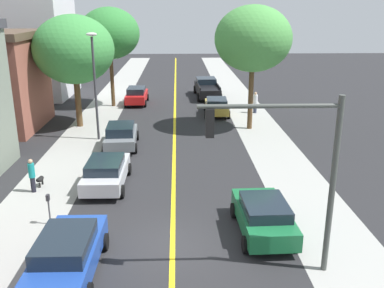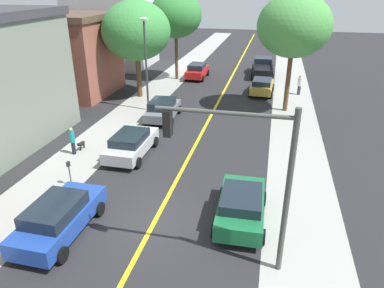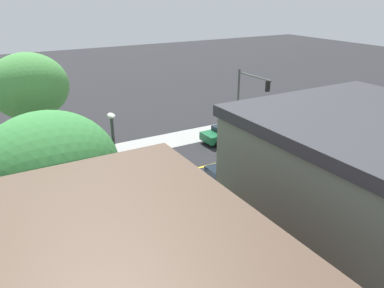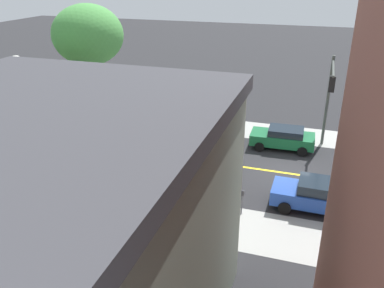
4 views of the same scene
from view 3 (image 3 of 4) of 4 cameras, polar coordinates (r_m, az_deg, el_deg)
name	(u,v)px [view 3 (image 3 of 4)]	position (r m, az deg, el deg)	size (l,w,h in m)	color
ground_plane	(256,153)	(32.20, 9.70, -1.38)	(140.00, 140.00, 0.00)	#262628
sidewalk_left	(313,184)	(28.17, 17.81, -5.76)	(3.38, 126.00, 0.01)	#9E9E99
sidewalk_right	(215,131)	(36.88, 3.54, 1.98)	(3.38, 126.00, 0.01)	#9E9E99
road_centerline_stripe	(256,153)	(32.20, 9.70, -1.38)	(0.20, 126.00, 0.00)	yellow
brick_apartment_block	(383,216)	(17.74, 27.02, -9.65)	(11.57, 9.52, 8.06)	gray
street_tree_left_near	(29,86)	(28.91, -23.50, 8.02)	(5.44, 5.44, 8.85)	brown
street_tree_left_far	(50,170)	(16.90, -20.72, -3.71)	(5.82, 5.82, 8.20)	brown
fire_hydrant	(335,165)	(30.76, 20.90, -3.00)	(0.44, 0.24, 0.76)	silver
parking_meter	(283,172)	(27.31, 13.67, -4.11)	(0.12, 0.18, 1.34)	#4C4C51
traffic_light_mast	(248,93)	(34.81, 8.41, 7.66)	(4.51, 0.32, 6.12)	#474C47
street_lamp	(115,164)	(19.94, -11.54, -3.05)	(0.70, 0.36, 7.12)	#38383D
silver_sedan_left_curb	(223,176)	(26.27, 4.73, -4.88)	(2.13, 4.49, 1.47)	#B7BABF
green_sedan_right_curb	(225,133)	(34.14, 5.01, 1.65)	(2.22, 4.25, 1.46)	#196638
blue_sedan_left_curb	(303,154)	(30.75, 16.50, -1.51)	(2.16, 4.56, 1.57)	#1E429E
grey_sedan_left_curb	(138,200)	(23.59, -8.23, -8.37)	(2.28, 4.35, 1.52)	slate
pedestrian_teal_shirt	(262,194)	(24.13, 10.64, -7.46)	(0.31, 0.31, 1.70)	black
small_dog	(252,203)	(24.12, 9.12, -8.85)	(0.28, 0.75, 0.56)	black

